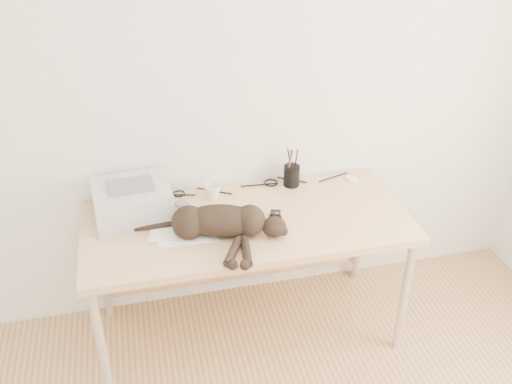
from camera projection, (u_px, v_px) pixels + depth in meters
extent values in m
plane|color=white|center=(231.00, 85.00, 2.80)|extent=(3.50, 0.00, 3.50)
cube|color=#D8AD7E|center=(247.00, 223.00, 2.81)|extent=(1.60, 0.70, 0.04)
cylinder|color=silver|center=(102.00, 347.00, 2.60)|extent=(0.04, 0.04, 0.70)
cylinder|color=silver|center=(404.00, 297.00, 2.89)|extent=(0.04, 0.04, 0.70)
cylinder|color=silver|center=(102.00, 266.00, 3.10)|extent=(0.04, 0.04, 0.70)
cylinder|color=silver|center=(360.00, 230.00, 3.39)|extent=(0.04, 0.04, 0.70)
cube|color=#D8AD7E|center=(235.00, 237.00, 3.25)|extent=(1.48, 0.02, 0.60)
cube|color=#B9B9BE|center=(132.00, 201.00, 2.79)|extent=(0.39, 0.34, 0.16)
cube|color=black|center=(132.00, 199.00, 2.78)|extent=(0.31, 0.05, 0.10)
cube|color=slate|center=(130.00, 186.00, 2.74)|extent=(0.23, 0.17, 0.01)
cube|color=white|center=(187.00, 232.00, 2.70)|extent=(0.29, 0.21, 0.00)
cube|color=white|center=(180.00, 230.00, 2.71)|extent=(0.32, 0.26, 0.00)
ellipsoid|color=black|center=(222.00, 221.00, 2.65)|extent=(0.40, 0.25, 0.16)
sphere|color=black|center=(189.00, 223.00, 2.65)|extent=(0.16, 0.16, 0.16)
ellipsoid|color=black|center=(274.00, 227.00, 2.64)|extent=(0.14, 0.13, 0.10)
cone|color=black|center=(273.00, 214.00, 2.67)|extent=(0.05, 0.06, 0.05)
cone|color=black|center=(279.00, 216.00, 2.66)|extent=(0.05, 0.06, 0.05)
cylinder|color=black|center=(234.00, 249.00, 2.56)|extent=(0.09, 0.22, 0.04)
cylinder|color=black|center=(246.00, 250.00, 2.55)|extent=(0.09, 0.22, 0.04)
cylinder|color=black|center=(159.00, 226.00, 2.73)|extent=(0.24, 0.09, 0.03)
imported|color=white|center=(212.00, 191.00, 2.94)|extent=(0.12, 0.12, 0.08)
cylinder|color=black|center=(292.00, 176.00, 3.05)|extent=(0.08, 0.08, 0.12)
cylinder|color=#990C0C|center=(290.00, 163.00, 3.01)|extent=(0.01, 0.01, 0.16)
cylinder|color=navy|center=(294.00, 161.00, 3.02)|extent=(0.01, 0.01, 0.16)
cylinder|color=black|center=(293.00, 164.00, 3.00)|extent=(0.01, 0.01, 0.16)
cube|color=slate|center=(189.00, 210.00, 2.85)|extent=(0.13, 0.20, 0.02)
cube|color=black|center=(274.00, 221.00, 2.77)|extent=(0.11, 0.18, 0.02)
ellipsoid|color=white|center=(352.00, 177.00, 3.12)|extent=(0.08, 0.11, 0.03)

